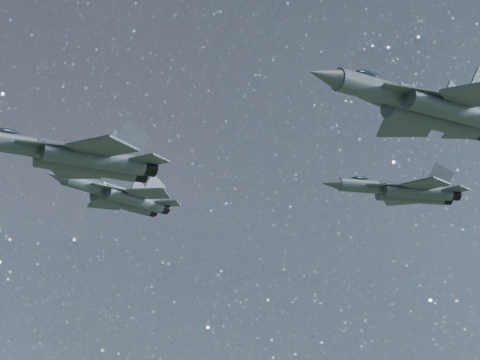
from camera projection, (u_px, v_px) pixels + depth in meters
jet_lead at (74, 156)px, 73.38m from camera, size 20.28×14.12×5.10m
jet_left at (119, 196)px, 94.66m from camera, size 18.56×12.62×4.66m
jet_right at (428, 107)px, 60.18m from camera, size 19.21×13.48×4.85m
jet_slot at (403, 191)px, 92.93m from camera, size 17.20×11.35×4.40m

